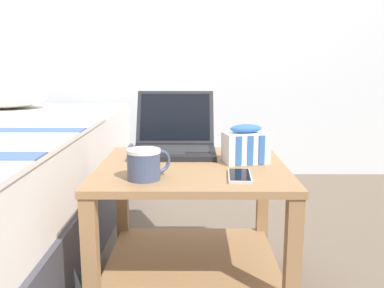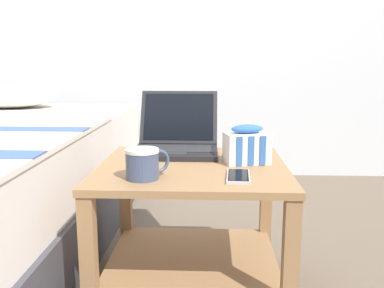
{
  "view_description": "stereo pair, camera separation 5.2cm",
  "coord_description": "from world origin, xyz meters",
  "px_view_note": "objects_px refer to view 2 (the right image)",
  "views": [
    {
      "loc": [
        0.01,
        -1.39,
        0.8
      ],
      "look_at": [
        0.0,
        -0.04,
        0.54
      ],
      "focal_mm": 40.0,
      "sensor_mm": 36.0,
      "label": 1
    },
    {
      "loc": [
        0.06,
        -1.38,
        0.8
      ],
      "look_at": [
        0.0,
        -0.04,
        0.54
      ],
      "focal_mm": 40.0,
      "sensor_mm": 36.0,
      "label": 2
    }
  ],
  "objects_px": {
    "laptop": "(177,140)",
    "snack_bag": "(247,146)",
    "cell_phone": "(238,176)",
    "mug_front_left": "(143,162)"
  },
  "relations": [
    {
      "from": "mug_front_left",
      "to": "cell_phone",
      "type": "relative_size",
      "value": 0.83
    },
    {
      "from": "snack_bag",
      "to": "cell_phone",
      "type": "relative_size",
      "value": 1.07
    },
    {
      "from": "laptop",
      "to": "mug_front_left",
      "type": "relative_size",
      "value": 2.76
    },
    {
      "from": "mug_front_left",
      "to": "cell_phone",
      "type": "bearing_deg",
      "value": 4.38
    },
    {
      "from": "laptop",
      "to": "mug_front_left",
      "type": "xyz_separation_m",
      "value": [
        -0.07,
        -0.39,
        0.01
      ]
    },
    {
      "from": "laptop",
      "to": "snack_bag",
      "type": "bearing_deg",
      "value": -34.98
    },
    {
      "from": "mug_front_left",
      "to": "snack_bag",
      "type": "bearing_deg",
      "value": 33.98
    },
    {
      "from": "snack_bag",
      "to": "cell_phone",
      "type": "height_order",
      "value": "snack_bag"
    },
    {
      "from": "snack_bag",
      "to": "cell_phone",
      "type": "xyz_separation_m",
      "value": [
        -0.04,
        -0.19,
        -0.05
      ]
    },
    {
      "from": "mug_front_left",
      "to": "cell_phone",
      "type": "xyz_separation_m",
      "value": [
        0.28,
        0.02,
        -0.05
      ]
    }
  ]
}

